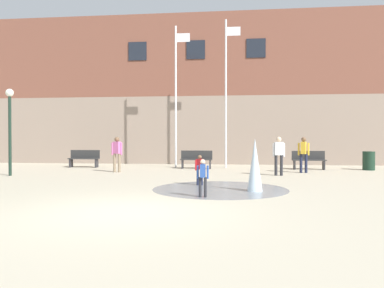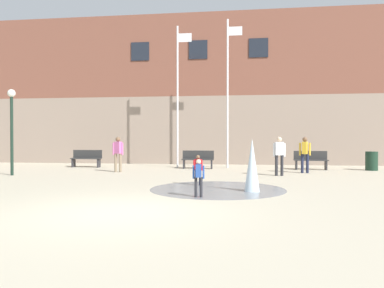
{
  "view_description": "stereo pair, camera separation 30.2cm",
  "coord_description": "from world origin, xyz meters",
  "px_view_note": "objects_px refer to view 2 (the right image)",
  "views": [
    {
      "loc": [
        2.19,
        -7.51,
        1.52
      ],
      "look_at": [
        0.54,
        7.5,
        1.3
      ],
      "focal_mm": 35.0,
      "sensor_mm": 36.0,
      "label": 1
    },
    {
      "loc": [
        2.49,
        -7.47,
        1.52
      ],
      "look_at": [
        0.54,
        7.5,
        1.3
      ],
      "focal_mm": 35.0,
      "sensor_mm": 36.0,
      "label": 2
    }
  ],
  "objects_px": {
    "adult_watching": "(305,152)",
    "adult_near_bench": "(279,153)",
    "park_bench_left_of_flagpoles": "(87,158)",
    "park_bench_under_right_flagpole": "(311,160)",
    "park_bench_center": "(198,159)",
    "flagpole_left": "(178,92)",
    "lamp_post_left_lane": "(12,118)",
    "child_in_fountain": "(198,168)",
    "child_running": "(199,175)",
    "flagpole_right": "(228,89)",
    "trash_can": "(372,161)",
    "teen_by_trashcan": "(118,151)"
  },
  "relations": [
    {
      "from": "flagpole_right",
      "to": "lamp_post_left_lane",
      "type": "xyz_separation_m",
      "value": [
        -8.73,
        -5.16,
        -1.75
      ]
    },
    {
      "from": "park_bench_under_right_flagpole",
      "to": "child_running",
      "type": "relative_size",
      "value": 1.62
    },
    {
      "from": "flagpole_left",
      "to": "trash_can",
      "type": "xyz_separation_m",
      "value": [
        9.48,
        -0.74,
        -3.52
      ]
    },
    {
      "from": "teen_by_trashcan",
      "to": "lamp_post_left_lane",
      "type": "xyz_separation_m",
      "value": [
        -3.86,
        -2.02,
        1.42
      ]
    },
    {
      "from": "park_bench_center",
      "to": "flagpole_left",
      "type": "height_order",
      "value": "flagpole_left"
    },
    {
      "from": "park_bench_left_of_flagpoles",
      "to": "adult_watching",
      "type": "bearing_deg",
      "value": -10.33
    },
    {
      "from": "park_bench_under_right_flagpole",
      "to": "child_in_fountain",
      "type": "bearing_deg",
      "value": -125.14
    },
    {
      "from": "park_bench_left_of_flagpoles",
      "to": "flagpole_left",
      "type": "distance_m",
      "value": 5.98
    },
    {
      "from": "park_bench_left_of_flagpoles",
      "to": "flagpole_right",
      "type": "xyz_separation_m",
      "value": [
        7.46,
        0.57,
        3.62
      ]
    },
    {
      "from": "teen_by_trashcan",
      "to": "child_in_fountain",
      "type": "height_order",
      "value": "teen_by_trashcan"
    },
    {
      "from": "flagpole_left",
      "to": "trash_can",
      "type": "height_order",
      "value": "flagpole_left"
    },
    {
      "from": "child_in_fountain",
      "to": "child_running",
      "type": "bearing_deg",
      "value": -52.91
    },
    {
      "from": "adult_watching",
      "to": "trash_can",
      "type": "height_order",
      "value": "adult_watching"
    },
    {
      "from": "trash_can",
      "to": "park_bench_under_right_flagpole",
      "type": "bearing_deg",
      "value": 178.18
    },
    {
      "from": "lamp_post_left_lane",
      "to": "teen_by_trashcan",
      "type": "bearing_deg",
      "value": 27.58
    },
    {
      "from": "park_bench_left_of_flagpoles",
      "to": "park_bench_under_right_flagpole",
      "type": "bearing_deg",
      "value": -0.4
    },
    {
      "from": "park_bench_left_of_flagpoles",
      "to": "trash_can",
      "type": "xyz_separation_m",
      "value": [
        14.31,
        -0.17,
        -0.03
      ]
    },
    {
      "from": "park_bench_left_of_flagpoles",
      "to": "park_bench_under_right_flagpole",
      "type": "xyz_separation_m",
      "value": [
        11.51,
        -0.08,
        0.0
      ]
    },
    {
      "from": "trash_can",
      "to": "park_bench_center",
      "type": "bearing_deg",
      "value": 179.96
    },
    {
      "from": "flagpole_right",
      "to": "trash_can",
      "type": "xyz_separation_m",
      "value": [
        6.85,
        -0.74,
        -3.64
      ]
    },
    {
      "from": "park_bench_center",
      "to": "adult_watching",
      "type": "height_order",
      "value": "adult_watching"
    },
    {
      "from": "flagpole_left",
      "to": "lamp_post_left_lane",
      "type": "xyz_separation_m",
      "value": [
        -6.1,
        -5.16,
        -1.62
      ]
    },
    {
      "from": "teen_by_trashcan",
      "to": "adult_near_bench",
      "type": "height_order",
      "value": "same"
    },
    {
      "from": "flagpole_right",
      "to": "teen_by_trashcan",
      "type": "bearing_deg",
      "value": -147.14
    },
    {
      "from": "lamp_post_left_lane",
      "to": "park_bench_under_right_flagpole",
      "type": "bearing_deg",
      "value": 19.43
    },
    {
      "from": "child_in_fountain",
      "to": "park_bench_under_right_flagpole",
      "type": "bearing_deg",
      "value": 85.09
    },
    {
      "from": "park_bench_under_right_flagpole",
      "to": "teen_by_trashcan",
      "type": "relative_size",
      "value": 1.01
    },
    {
      "from": "child_running",
      "to": "adult_near_bench",
      "type": "xyz_separation_m",
      "value": [
        2.64,
        6.0,
        0.35
      ]
    },
    {
      "from": "park_bench_left_of_flagpoles",
      "to": "lamp_post_left_lane",
      "type": "height_order",
      "value": "lamp_post_left_lane"
    },
    {
      "from": "child_in_fountain",
      "to": "flagpole_right",
      "type": "distance_m",
      "value": 8.26
    },
    {
      "from": "teen_by_trashcan",
      "to": "lamp_post_left_lane",
      "type": "bearing_deg",
      "value": -127.6
    },
    {
      "from": "child_running",
      "to": "teen_by_trashcan",
      "type": "bearing_deg",
      "value": -145.12
    },
    {
      "from": "child_in_fountain",
      "to": "adult_near_bench",
      "type": "relative_size",
      "value": 0.62
    },
    {
      "from": "child_running",
      "to": "lamp_post_left_lane",
      "type": "distance_m",
      "value": 9.72
    },
    {
      "from": "flagpole_left",
      "to": "park_bench_under_right_flagpole",
      "type": "bearing_deg",
      "value": -5.58
    },
    {
      "from": "park_bench_under_right_flagpole",
      "to": "lamp_post_left_lane",
      "type": "bearing_deg",
      "value": -160.57
    },
    {
      "from": "teen_by_trashcan",
      "to": "lamp_post_left_lane",
      "type": "height_order",
      "value": "lamp_post_left_lane"
    },
    {
      "from": "flagpole_right",
      "to": "trash_can",
      "type": "height_order",
      "value": "flagpole_right"
    },
    {
      "from": "park_bench_under_right_flagpole",
      "to": "teen_by_trashcan",
      "type": "height_order",
      "value": "teen_by_trashcan"
    },
    {
      "from": "park_bench_under_right_flagpole",
      "to": "flagpole_right",
      "type": "bearing_deg",
      "value": 170.85
    },
    {
      "from": "adult_near_bench",
      "to": "flagpole_left",
      "type": "height_order",
      "value": "flagpole_left"
    },
    {
      "from": "park_bench_under_right_flagpole",
      "to": "flagpole_left",
      "type": "bearing_deg",
      "value": 174.42
    },
    {
      "from": "adult_watching",
      "to": "adult_near_bench",
      "type": "height_order",
      "value": "same"
    },
    {
      "from": "teen_by_trashcan",
      "to": "trash_can",
      "type": "distance_m",
      "value": 11.97
    },
    {
      "from": "child_running",
      "to": "adult_watching",
      "type": "bearing_deg",
      "value": 153.75
    },
    {
      "from": "flagpole_left",
      "to": "lamp_post_left_lane",
      "type": "bearing_deg",
      "value": -139.75
    },
    {
      "from": "child_in_fountain",
      "to": "lamp_post_left_lane",
      "type": "bearing_deg",
      "value": -165.69
    },
    {
      "from": "park_bench_center",
      "to": "adult_near_bench",
      "type": "height_order",
      "value": "adult_near_bench"
    },
    {
      "from": "park_bench_center",
      "to": "trash_can",
      "type": "height_order",
      "value": "park_bench_center"
    },
    {
      "from": "flagpole_left",
      "to": "adult_near_bench",
      "type": "bearing_deg",
      "value": -38.93
    }
  ]
}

